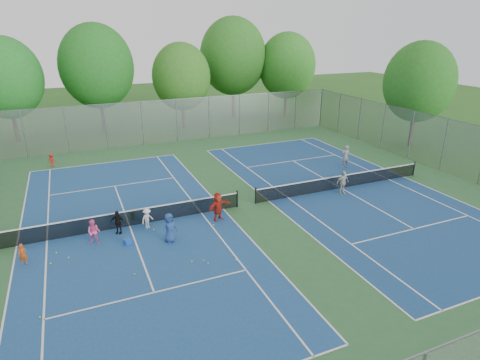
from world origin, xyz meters
name	(u,v)px	position (x,y,z in m)	size (l,w,h in m)	color
ground	(246,205)	(0.00, 0.00, 0.00)	(120.00, 120.00, 0.00)	#25571B
court_pad	(246,205)	(0.00, 0.00, 0.01)	(32.00, 32.00, 0.01)	#2D5F32
court_left	(130,226)	(-7.00, 0.00, 0.02)	(10.97, 23.77, 0.01)	navy
court_right	(341,188)	(7.00, 0.00, 0.02)	(10.97, 23.77, 0.01)	navy
net_left	(129,219)	(-7.00, 0.00, 0.46)	(12.87, 0.10, 0.91)	black
net_right	(342,182)	(7.00, 0.00, 0.46)	(12.87, 0.10, 0.91)	black
fence_north	(177,121)	(0.00, 16.00, 2.00)	(32.00, 0.10, 4.00)	gray
fence_east	(444,145)	(16.00, 0.00, 2.00)	(32.00, 0.10, 4.00)	gray
tree_nw	(5,78)	(-14.00, 22.00, 5.89)	(6.40, 6.40, 9.58)	#443326
tree_nl	(97,66)	(-6.00, 23.00, 6.54)	(7.20, 7.20, 10.69)	#443326
tree_nc	(181,77)	(2.00, 21.00, 5.39)	(6.00, 6.00, 8.85)	#443326
tree_nr	(233,56)	(9.00, 24.00, 7.04)	(7.60, 7.60, 11.42)	#443326
tree_ne	(287,66)	(15.00, 22.00, 5.97)	(6.60, 6.60, 9.77)	#443326
tree_side_e	(419,82)	(19.00, 6.00, 5.74)	(6.00, 6.00, 9.20)	#443326
ball_crate	(128,242)	(-7.39, -1.97, 0.14)	(0.33, 0.33, 0.28)	blue
ball_hopper	(132,215)	(-6.69, 0.81, 0.25)	(0.25, 0.25, 0.50)	#217C33
student_a	(23,254)	(-12.01, -1.91, 0.52)	(0.38, 0.25, 1.03)	#CA4D13
student_b	(94,232)	(-8.87, -1.24, 0.66)	(0.64, 0.50, 1.31)	pink
student_c	(147,218)	(-6.10, -0.60, 0.57)	(0.73, 0.42, 1.14)	white
student_d	(118,222)	(-7.64, -0.60, 0.65)	(0.76, 0.32, 1.30)	black
student_e	(170,228)	(-5.36, -2.52, 0.78)	(0.76, 0.49, 1.55)	navy
student_f	(218,207)	(-2.28, -1.21, 0.83)	(1.54, 0.49, 1.66)	red
child_far_baseline	(52,160)	(-10.91, 12.49, 0.55)	(0.70, 0.40, 1.09)	#A21F17
instructor	(345,156)	(9.89, 3.48, 0.88)	(0.65, 0.42, 1.77)	gray
teen_court_b	(343,182)	(6.48, -0.77, 0.78)	(0.91, 0.38, 1.56)	beige
tennis_ball_0	(69,258)	(-10.14, -2.22, 0.03)	(0.07, 0.07, 0.07)	#C4E836
tennis_ball_1	(168,240)	(-5.43, -2.39, 0.03)	(0.07, 0.07, 0.07)	yellow
tennis_ball_2	(192,262)	(-4.93, -4.83, 0.03)	(0.07, 0.07, 0.07)	#BBE435
tennis_ball_3	(208,264)	(-4.28, -5.26, 0.03)	(0.07, 0.07, 0.07)	#A2C52D
tennis_ball_4	(51,264)	(-10.91, -2.43, 0.03)	(0.07, 0.07, 0.07)	#C3EA36
tennis_ball_5	(135,275)	(-7.53, -4.82, 0.03)	(0.07, 0.07, 0.07)	#CDD832
tennis_ball_6	(40,317)	(-11.24, -6.24, 0.03)	(0.07, 0.07, 0.07)	gold
tennis_ball_7	(154,230)	(-5.88, -1.02, 0.03)	(0.07, 0.07, 0.07)	#BEE334
tennis_ball_8	(204,261)	(-4.40, -4.95, 0.03)	(0.07, 0.07, 0.07)	#CFDA32
tennis_ball_9	(236,260)	(-2.99, -5.49, 0.03)	(0.07, 0.07, 0.07)	yellow
tennis_ball_10	(214,225)	(-2.76, -1.76, 0.03)	(0.07, 0.07, 0.07)	#CFD832
tennis_ball_11	(56,253)	(-10.67, -1.52, 0.03)	(0.07, 0.07, 0.07)	#CBE234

